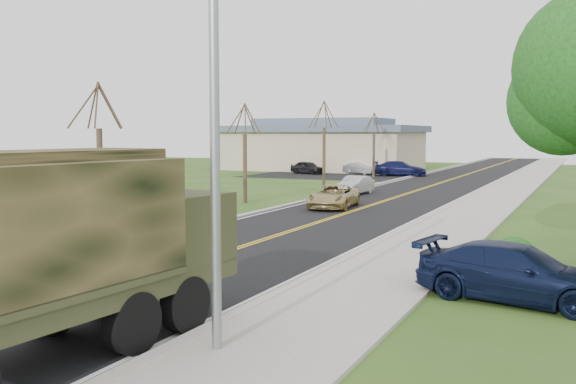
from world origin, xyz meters
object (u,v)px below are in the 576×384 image
Objects in this scene: sedan_silver at (355,185)px; pickup_navy at (517,273)px; suv_champagne at (333,197)px; military_truck at (50,240)px.

pickup_navy is (12.50, -23.86, 0.08)m from sedan_silver.
pickup_navy reaches higher than suv_champagne.
military_truck is at bearing 147.34° from pickup_navy.
suv_champagne is (-3.91, 23.69, -1.49)m from military_truck.
military_truck is 1.61× the size of pickup_navy.
suv_champagne is at bearing -73.67° from sedan_silver.
military_truck is 2.06× the size of sedan_silver.
military_truck is 24.06m from suv_champagne.
suv_champagne is 1.22× the size of sedan_silver.
military_truck is at bearing -87.11° from suv_champagne.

